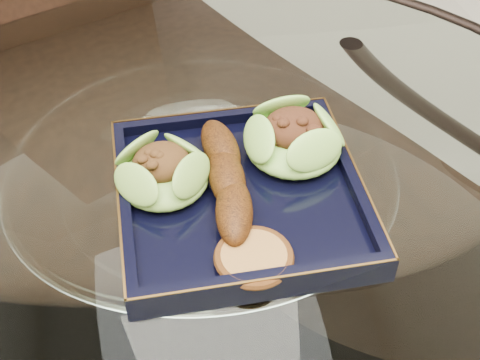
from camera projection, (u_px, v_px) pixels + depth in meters
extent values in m
cylinder|color=white|center=(203.00, 204.00, 0.77)|extent=(1.10, 1.10, 0.01)
torus|color=black|center=(203.00, 204.00, 0.77)|extent=(1.13, 1.13, 0.02)
cylinder|color=black|center=(328.00, 216.00, 1.27)|extent=(0.04, 0.04, 0.75)
cylinder|color=black|center=(27.00, 268.00, 1.18)|extent=(0.04, 0.04, 0.75)
cube|color=#321B10|center=(144.00, 182.00, 1.16)|extent=(0.58, 0.58, 0.04)
cylinder|color=#321B10|center=(291.00, 296.00, 1.31)|extent=(0.03, 0.03, 0.48)
cylinder|color=#321B10|center=(30.00, 256.00, 1.38)|extent=(0.03, 0.03, 0.48)
cylinder|color=#321B10|center=(189.00, 183.00, 1.53)|extent=(0.03, 0.03, 0.48)
cube|color=black|center=(240.00, 199.00, 0.75)|extent=(0.28, 0.28, 0.02)
ellipsoid|color=#60922A|center=(163.00, 174.00, 0.74)|extent=(0.13, 0.13, 0.04)
ellipsoid|color=#69AC32|center=(294.00, 140.00, 0.78)|extent=(0.14, 0.14, 0.04)
ellipsoid|color=#562809|center=(227.00, 178.00, 0.74)|extent=(0.05, 0.19, 0.04)
cylinder|color=#A56D37|center=(254.00, 258.00, 0.67)|extent=(0.08, 0.08, 0.01)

